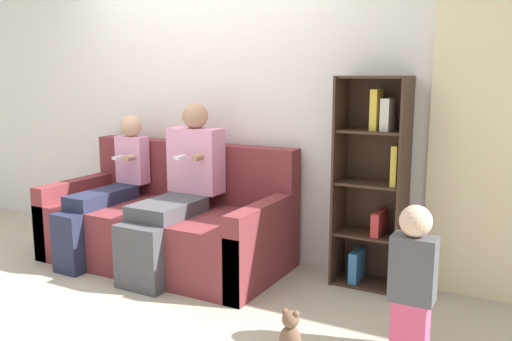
# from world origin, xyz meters

# --- Properties ---
(ground_plane) EXTENTS (14.00, 14.00, 0.00)m
(ground_plane) POSITION_xyz_m (0.00, 0.00, 0.00)
(ground_plane) COLOR #B2A893
(back_wall) EXTENTS (10.00, 0.06, 2.55)m
(back_wall) POSITION_xyz_m (0.00, 1.08, 1.27)
(back_wall) COLOR silver
(back_wall) RESTS_ON ground_plane
(curtain_panel) EXTENTS (0.65, 0.04, 2.20)m
(curtain_panel) POSITION_xyz_m (2.17, 1.03, 1.10)
(curtain_panel) COLOR beige
(curtain_panel) RESTS_ON ground_plane
(couch) EXTENTS (1.95, 0.95, 0.94)m
(couch) POSITION_xyz_m (-0.08, 0.58, 0.31)
(couch) COLOR maroon
(couch) RESTS_ON ground_plane
(adult_seated) EXTENTS (0.44, 0.88, 1.29)m
(adult_seated) POSITION_xyz_m (0.11, 0.48, 0.66)
(adult_seated) COLOR #47474C
(adult_seated) RESTS_ON ground_plane
(child_seated) EXTENTS (0.28, 0.91, 1.16)m
(child_seated) POSITION_xyz_m (-0.59, 0.43, 0.59)
(child_seated) COLOR #232842
(child_seated) RESTS_ON ground_plane
(toddler_standing) EXTENTS (0.24, 0.17, 0.83)m
(toddler_standing) POSITION_xyz_m (1.99, 0.04, 0.43)
(toddler_standing) COLOR #DB4C75
(toddler_standing) RESTS_ON ground_plane
(bookshelf) EXTENTS (0.48, 0.32, 1.50)m
(bookshelf) POSITION_xyz_m (1.50, 0.92, 0.75)
(bookshelf) COLOR #3D281E
(bookshelf) RESTS_ON ground_plane
(teddy_bear) EXTENTS (0.13, 0.10, 0.26)m
(teddy_bear) POSITION_xyz_m (1.42, -0.28, 0.12)
(teddy_bear) COLOR brown
(teddy_bear) RESTS_ON ground_plane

